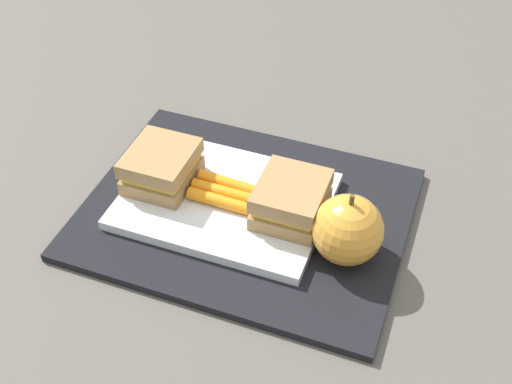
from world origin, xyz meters
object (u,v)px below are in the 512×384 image
sandwich_half_right (291,200)px  apple (348,230)px  carrot_sticks_bundle (224,192)px  sandwich_half_left (161,167)px  food_tray (225,201)px

sandwich_half_right → apple: bearing=-20.3°
carrot_sticks_bundle → sandwich_half_right: bearing=-0.1°
sandwich_half_right → carrot_sticks_bundle: bearing=179.9°
sandwich_half_left → sandwich_half_right: (0.16, 0.00, 0.00)m
carrot_sticks_bundle → apple: (0.15, -0.03, 0.02)m
carrot_sticks_bundle → apple: bearing=-9.9°
sandwich_half_left → sandwich_half_right: bearing=0.0°
sandwich_half_right → apple: 0.07m
food_tray → apple: size_ratio=2.68×
food_tray → sandwich_half_left: (-0.08, 0.00, 0.03)m
sandwich_half_right → food_tray: bearing=180.0°
sandwich_half_left → apple: 0.23m
carrot_sticks_bundle → apple: apple is taller
sandwich_half_left → sandwich_half_right: size_ratio=1.00×
carrot_sticks_bundle → food_tray: bearing=-12.7°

